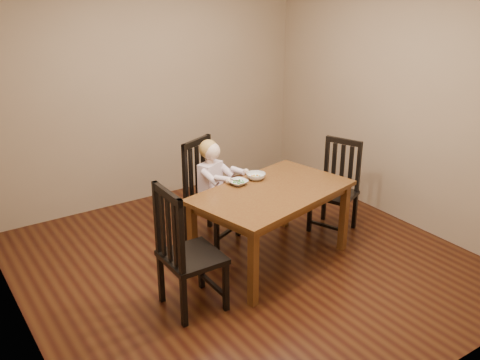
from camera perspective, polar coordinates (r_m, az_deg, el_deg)
room at (r=4.69m, az=0.70°, el=5.55°), size 4.01×4.01×2.71m
dining_table at (r=4.99m, az=3.44°, el=-1.99°), size 1.64×1.19×0.74m
chair_child at (r=5.50m, az=-3.42°, el=-1.35°), size 0.59×0.58×1.06m
chair_left at (r=4.36m, az=-5.81°, el=-7.66°), size 0.46×0.48×1.10m
chair_right at (r=5.79m, az=10.21°, el=-0.82°), size 0.54×0.55×0.99m
toddler at (r=5.41m, az=-3.00°, el=-0.06°), size 0.47×0.51×0.57m
bowl_peas at (r=5.07m, az=-0.20°, el=-0.26°), size 0.20×0.20×0.04m
bowl_veg at (r=5.20m, az=1.71°, el=0.41°), size 0.21×0.21×0.06m
fork at (r=5.02m, az=-0.35°, el=-0.20°), size 0.12×0.09×0.05m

